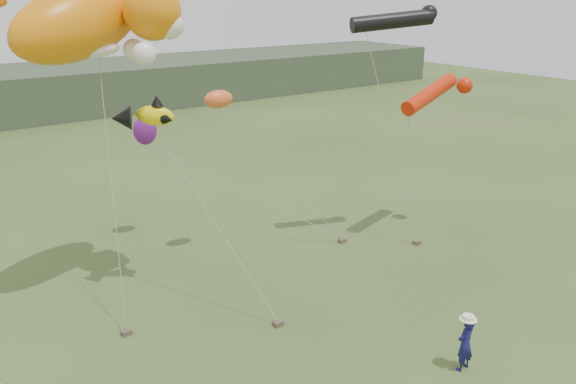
# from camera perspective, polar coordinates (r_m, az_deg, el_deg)

# --- Properties ---
(ground) EXTENTS (120.00, 120.00, 0.00)m
(ground) POSITION_cam_1_polar(r_m,az_deg,el_deg) (18.14, 9.76, -16.38)
(ground) COLOR #385123
(ground) RESTS_ON ground
(festival_attendant) EXTENTS (0.66, 0.46, 1.73)m
(festival_attendant) POSITION_cam_1_polar(r_m,az_deg,el_deg) (17.81, 17.56, -14.49)
(festival_attendant) COLOR #15164F
(festival_attendant) RESTS_ON ground
(sandbag_anchors) EXTENTS (15.70, 5.05, 0.17)m
(sandbag_anchors) POSITION_cam_1_polar(r_m,az_deg,el_deg) (20.72, -1.52, -10.80)
(sandbag_anchors) COLOR brown
(sandbag_anchors) RESTS_ON ground
(cat_kite) EXTENTS (6.82, 4.32, 3.45)m
(cat_kite) POSITION_cam_1_polar(r_m,az_deg,el_deg) (20.08, -18.99, 16.14)
(cat_kite) COLOR orange
(cat_kite) RESTS_ON ground
(fish_kite) EXTENTS (2.29, 1.49, 1.12)m
(fish_kite) POSITION_cam_1_polar(r_m,az_deg,el_deg) (19.76, -14.52, 7.51)
(fish_kite) COLOR yellow
(fish_kite) RESTS_ON ground
(tube_kites) EXTENTS (5.71, 2.36, 4.42)m
(tube_kites) POSITION_cam_1_polar(r_m,az_deg,el_deg) (24.80, 13.20, 13.00)
(tube_kites) COLOR black
(tube_kites) RESTS_ON ground
(misc_kites) EXTENTS (2.92, 4.07, 2.64)m
(misc_kites) POSITION_cam_1_polar(r_m,az_deg,el_deg) (23.85, -11.68, 7.30)
(misc_kites) COLOR orange
(misc_kites) RESTS_ON ground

